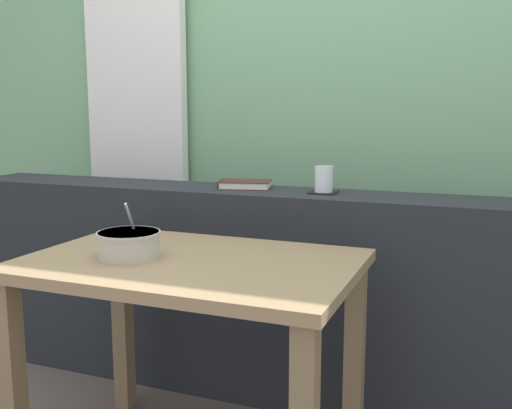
{
  "coord_description": "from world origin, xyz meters",
  "views": [
    {
      "loc": [
        0.78,
        -1.6,
        1.15
      ],
      "look_at": [
        0.02,
        0.35,
        0.81
      ],
      "focal_mm": 41.27,
      "sensor_mm": 36.0,
      "label": 1
    }
  ],
  "objects_px": {
    "breakfast_table": "(191,297)",
    "juice_glass": "(324,180)",
    "coaster_square": "(324,193)",
    "closed_book": "(245,184)",
    "soup_bowl": "(129,244)"
  },
  "relations": [
    {
      "from": "breakfast_table",
      "to": "coaster_square",
      "type": "relative_size",
      "value": 9.99
    },
    {
      "from": "coaster_square",
      "to": "soup_bowl",
      "type": "height_order",
      "value": "soup_bowl"
    },
    {
      "from": "juice_glass",
      "to": "closed_book",
      "type": "relative_size",
      "value": 0.43
    },
    {
      "from": "breakfast_table",
      "to": "closed_book",
      "type": "bearing_deg",
      "value": 97.92
    },
    {
      "from": "breakfast_table",
      "to": "coaster_square",
      "type": "xyz_separation_m",
      "value": [
        0.25,
        0.62,
        0.26
      ]
    },
    {
      "from": "coaster_square",
      "to": "juice_glass",
      "type": "bearing_deg",
      "value": 0.0
    },
    {
      "from": "breakfast_table",
      "to": "closed_book",
      "type": "xyz_separation_m",
      "value": [
        -0.09,
        0.64,
        0.27
      ]
    },
    {
      "from": "coaster_square",
      "to": "breakfast_table",
      "type": "bearing_deg",
      "value": -111.74
    },
    {
      "from": "breakfast_table",
      "to": "soup_bowl",
      "type": "distance_m",
      "value": 0.25
    },
    {
      "from": "coaster_square",
      "to": "closed_book",
      "type": "bearing_deg",
      "value": 175.63
    },
    {
      "from": "closed_book",
      "to": "coaster_square",
      "type": "bearing_deg",
      "value": -4.37
    },
    {
      "from": "breakfast_table",
      "to": "juice_glass",
      "type": "xyz_separation_m",
      "value": [
        0.25,
        0.62,
        0.3
      ]
    },
    {
      "from": "juice_glass",
      "to": "closed_book",
      "type": "bearing_deg",
      "value": 175.63
    },
    {
      "from": "breakfast_table",
      "to": "juice_glass",
      "type": "relative_size",
      "value": 10.08
    },
    {
      "from": "coaster_square",
      "to": "closed_book",
      "type": "height_order",
      "value": "closed_book"
    }
  ]
}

